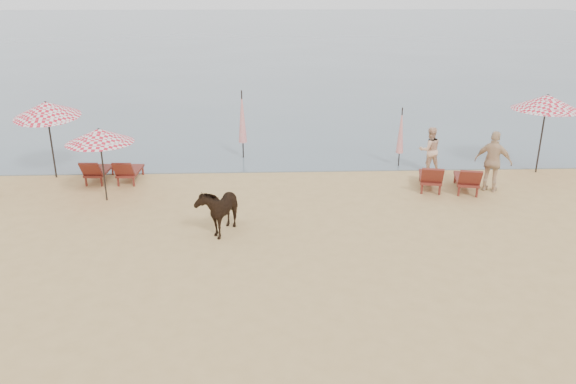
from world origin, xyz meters
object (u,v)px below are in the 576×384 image
(lounger_cluster_left, at_px, (112,171))
(umbrella_open_right, at_px, (547,102))
(beachgoer_right_a, at_px, (430,150))
(lounger_cluster_right, at_px, (449,178))
(cow, at_px, (219,208))
(umbrella_closed_left, at_px, (242,117))
(umbrella_open_left_a, at_px, (99,136))
(umbrella_closed_right, at_px, (401,131))
(beachgoer_right_b, at_px, (493,162))
(umbrella_open_left_b, at_px, (46,109))

(lounger_cluster_left, bearing_deg, umbrella_open_right, 4.78)
(beachgoer_right_a, bearing_deg, lounger_cluster_right, 87.12)
(cow, bearing_deg, umbrella_closed_left, 106.66)
(cow, height_order, beachgoer_right_a, beachgoer_right_a)
(umbrella_open_left_a, bearing_deg, umbrella_closed_right, 40.35)
(cow, relative_size, beachgoer_right_a, 0.97)
(lounger_cluster_left, bearing_deg, cow, -44.00)
(umbrella_closed_left, distance_m, beachgoer_right_b, 9.08)
(cow, relative_size, beachgoer_right_b, 0.80)
(lounger_cluster_right, xyz_separation_m, umbrella_closed_right, (-1.01, 2.65, 0.90))
(umbrella_open_left_a, bearing_deg, lounger_cluster_right, 25.24)
(umbrella_closed_left, xyz_separation_m, beachgoer_right_b, (8.13, -3.98, -0.62))
(umbrella_closed_left, bearing_deg, umbrella_open_left_a, -133.36)
(umbrella_open_left_a, distance_m, umbrella_closed_left, 5.98)
(lounger_cluster_right, relative_size, umbrella_open_left_a, 0.94)
(umbrella_closed_left, distance_m, cow, 6.89)
(umbrella_open_left_a, relative_size, beachgoer_right_a, 1.40)
(umbrella_open_right, height_order, beachgoer_right_b, umbrella_open_right)
(umbrella_open_right, relative_size, umbrella_closed_left, 1.07)
(umbrella_open_left_b, height_order, umbrella_closed_right, umbrella_open_left_b)
(lounger_cluster_right, bearing_deg, umbrella_open_right, 38.73)
(lounger_cluster_left, xyz_separation_m, umbrella_open_left_a, (0.21, -1.67, 1.64))
(umbrella_open_right, distance_m, umbrella_closed_left, 10.78)
(beachgoer_right_b, bearing_deg, lounger_cluster_right, 32.49)
(lounger_cluster_right, bearing_deg, umbrella_open_left_a, -165.17)
(cow, bearing_deg, umbrella_open_right, 43.18)
(cow, distance_m, beachgoer_right_a, 8.58)
(lounger_cluster_right, height_order, cow, cow)
(umbrella_open_right, distance_m, umbrella_closed_right, 4.98)
(lounger_cluster_right, height_order, beachgoer_right_b, beachgoer_right_b)
(umbrella_closed_right, bearing_deg, lounger_cluster_left, -172.37)
(umbrella_open_left_b, distance_m, umbrella_closed_right, 12.25)
(umbrella_open_left_b, relative_size, beachgoer_right_a, 1.69)
(lounger_cluster_right, height_order, umbrella_open_right, umbrella_open_right)
(cow, bearing_deg, umbrella_closed_right, 61.84)
(beachgoer_right_a, bearing_deg, umbrella_open_left_a, 6.89)
(umbrella_open_left_b, xyz_separation_m, cow, (6.04, -4.79, -1.72))
(beachgoer_right_a, xyz_separation_m, beachgoer_right_b, (1.47, -2.03, 0.17))
(umbrella_open_left_b, bearing_deg, beachgoer_right_a, 22.26)
(lounger_cluster_left, xyz_separation_m, lounger_cluster_right, (11.06, -1.30, 0.03))
(beachgoer_right_b, bearing_deg, umbrella_closed_left, 7.07)
(lounger_cluster_left, distance_m, umbrella_open_right, 14.98)
(umbrella_closed_left, height_order, umbrella_closed_right, umbrella_closed_left)
(beachgoer_right_a, distance_m, beachgoer_right_b, 2.51)
(lounger_cluster_right, relative_size, umbrella_closed_left, 0.82)
(umbrella_open_right, xyz_separation_m, cow, (-10.92, -4.67, -1.85))
(cow, xyz_separation_m, beachgoer_right_b, (8.54, 2.83, 0.32))
(umbrella_closed_left, relative_size, beachgoer_right_b, 1.33)
(umbrella_open_left_a, height_order, umbrella_closed_left, umbrella_closed_left)
(umbrella_closed_right, bearing_deg, cow, -138.20)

